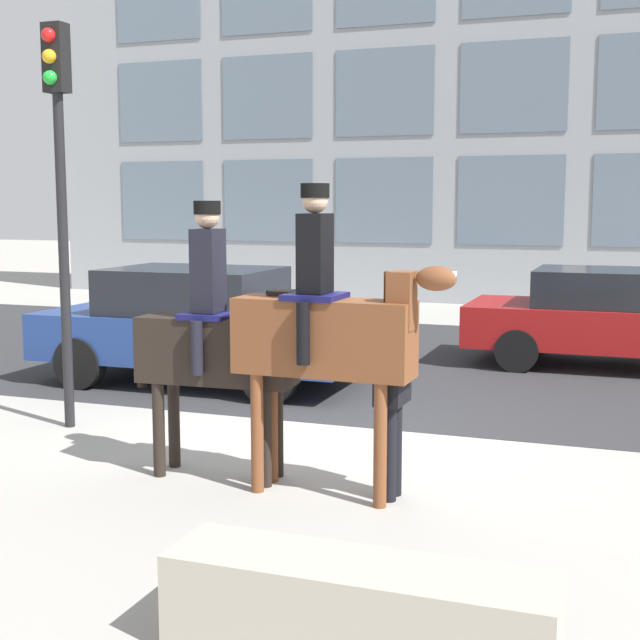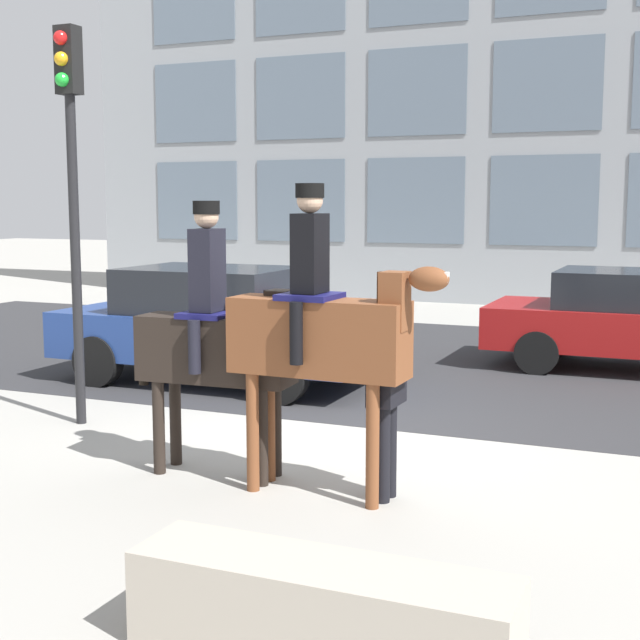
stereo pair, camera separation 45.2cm
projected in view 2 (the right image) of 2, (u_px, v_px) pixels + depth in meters
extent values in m
plane|color=#9E9B93|center=(339.00, 438.00, 9.45)|extent=(80.00, 80.00, 0.00)
cube|color=#2D2D30|center=(453.00, 363.00, 13.78)|extent=(24.83, 8.50, 0.01)
cube|color=slate|center=(197.00, 201.00, 24.46)|extent=(2.50, 0.02, 2.11)
cube|color=slate|center=(300.00, 201.00, 23.24)|extent=(2.50, 0.02, 2.11)
cube|color=slate|center=(415.00, 201.00, 22.03)|extent=(2.50, 0.02, 2.11)
cube|color=slate|center=(543.00, 201.00, 20.82)|extent=(2.50, 0.02, 2.11)
cube|color=slate|center=(195.00, 103.00, 24.11)|extent=(2.50, 0.02, 2.11)
cube|color=slate|center=(300.00, 97.00, 22.90)|extent=(2.50, 0.02, 2.11)
cube|color=slate|center=(417.00, 91.00, 21.69)|extent=(2.50, 0.02, 2.11)
cube|color=slate|center=(547.00, 85.00, 20.47)|extent=(2.50, 0.02, 2.11)
cube|color=slate|center=(193.00, 2.00, 23.76)|extent=(2.50, 0.02, 2.11)
cube|color=black|center=(216.00, 349.00, 8.03)|extent=(1.45, 0.51, 0.59)
cylinder|color=black|center=(276.00, 429.00, 8.10)|extent=(0.11, 0.11, 0.87)
cylinder|color=black|center=(262.00, 437.00, 7.81)|extent=(0.11, 0.11, 0.87)
cylinder|color=black|center=(175.00, 420.00, 8.45)|extent=(0.11, 0.11, 0.87)
cylinder|color=black|center=(159.00, 427.00, 8.16)|extent=(0.11, 0.11, 0.87)
cube|color=black|center=(280.00, 317.00, 7.78)|extent=(0.21, 0.25, 0.47)
cube|color=black|center=(267.00, 314.00, 7.81)|extent=(0.04, 0.08, 0.42)
ellipsoid|color=black|center=(307.00, 296.00, 7.66)|extent=(0.29, 0.21, 0.17)
cube|color=silver|center=(316.00, 294.00, 7.63)|extent=(0.10, 0.06, 0.07)
cylinder|color=black|center=(143.00, 356.00, 8.31)|extent=(0.09, 0.09, 0.55)
cube|color=#14144C|center=(208.00, 314.00, 8.02)|extent=(0.45, 0.50, 0.05)
cube|color=black|center=(207.00, 270.00, 7.96)|extent=(0.24, 0.33, 0.74)
sphere|color=#D1A889|center=(206.00, 216.00, 7.90)|extent=(0.22, 0.22, 0.22)
cylinder|color=black|center=(206.00, 207.00, 7.89)|extent=(0.24, 0.24, 0.12)
cylinder|color=black|center=(222.00, 338.00, 8.30)|extent=(0.11, 0.11, 0.47)
cylinder|color=black|center=(194.00, 347.00, 7.80)|extent=(0.11, 0.11, 0.47)
cube|color=brown|center=(318.00, 337.00, 7.47)|extent=(1.54, 0.47, 0.64)
cylinder|color=brown|center=(385.00, 437.00, 7.49)|extent=(0.11, 0.11, 1.04)
cylinder|color=brown|center=(372.00, 446.00, 7.22)|extent=(0.11, 0.11, 1.04)
cylinder|color=brown|center=(269.00, 424.00, 7.94)|extent=(0.11, 0.11, 1.04)
cylinder|color=brown|center=(253.00, 432.00, 7.66)|extent=(0.11, 0.11, 1.04)
cube|color=brown|center=(395.00, 301.00, 7.15)|extent=(0.20, 0.25, 0.48)
cube|color=#382314|center=(381.00, 298.00, 7.20)|extent=(0.04, 0.08, 0.43)
ellipsoid|color=brown|center=(429.00, 279.00, 7.01)|extent=(0.34, 0.20, 0.20)
cube|color=silver|center=(441.00, 277.00, 6.97)|extent=(0.12, 0.05, 0.08)
cylinder|color=#382314|center=(235.00, 344.00, 7.81)|extent=(0.09, 0.09, 0.55)
cube|color=#14144C|center=(310.00, 296.00, 7.45)|extent=(0.47, 0.49, 0.05)
cube|color=black|center=(310.00, 253.00, 7.41)|extent=(0.23, 0.32, 0.66)
sphere|color=#D1A889|center=(310.00, 200.00, 7.35)|extent=(0.22, 0.22, 0.22)
cylinder|color=black|center=(310.00, 191.00, 7.34)|extent=(0.24, 0.24, 0.12)
cylinder|color=black|center=(323.00, 325.00, 7.73)|extent=(0.11, 0.11, 0.51)
cylinder|color=black|center=(296.00, 333.00, 7.25)|extent=(0.11, 0.11, 0.51)
cylinder|color=black|center=(382.00, 454.00, 7.38)|extent=(0.13, 0.13, 0.82)
cylinder|color=black|center=(389.00, 449.00, 7.53)|extent=(0.13, 0.13, 0.82)
cube|color=black|center=(387.00, 371.00, 7.36)|extent=(0.23, 0.41, 0.57)
sphere|color=#D1A889|center=(387.00, 325.00, 7.31)|extent=(0.20, 0.20, 0.20)
cube|color=black|center=(348.00, 353.00, 7.29)|extent=(0.55, 0.11, 0.09)
cone|color=orange|center=(309.00, 350.00, 7.44)|extent=(0.18, 0.05, 0.04)
cube|color=navy|center=(218.00, 335.00, 12.27)|extent=(4.44, 1.88, 0.63)
cube|color=black|center=(210.00, 290.00, 12.23)|extent=(2.22, 1.65, 0.61)
cylinder|color=black|center=(281.00, 376.00, 10.99)|extent=(0.70, 0.23, 0.70)
cylinder|color=black|center=(334.00, 355.00, 12.57)|extent=(0.70, 0.23, 0.70)
cylinder|color=black|center=(98.00, 361.00, 12.06)|extent=(0.70, 0.23, 0.70)
cylinder|color=black|center=(168.00, 343.00, 13.64)|extent=(0.70, 0.23, 0.70)
cube|color=black|center=(637.00, 289.00, 13.11)|extent=(2.23, 1.69, 0.54)
cylinder|color=black|center=(537.00, 352.00, 12.91)|extent=(0.64, 0.23, 0.64)
cylinder|color=black|center=(555.00, 336.00, 14.52)|extent=(0.64, 0.23, 0.64)
cylinder|color=black|center=(76.00, 263.00, 9.84)|extent=(0.11, 0.11, 3.63)
cube|color=black|center=(68.00, 60.00, 9.55)|extent=(0.24, 0.19, 0.72)
sphere|color=red|center=(60.00, 38.00, 9.42)|extent=(0.15, 0.15, 0.15)
sphere|color=orange|center=(61.00, 59.00, 9.45)|extent=(0.15, 0.15, 0.15)
sphere|color=green|center=(62.00, 80.00, 9.47)|extent=(0.15, 0.15, 0.15)
cube|color=#ADA393|center=(321.00, 612.00, 4.83)|extent=(2.14, 0.56, 0.55)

